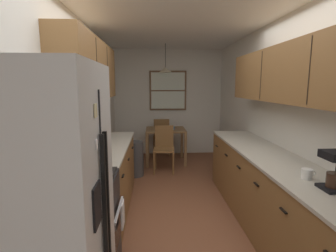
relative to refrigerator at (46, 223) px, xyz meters
The scene contains 22 objects.
ground_plane 2.61m from the refrigerator, 66.65° to the left, with size 12.00×12.00×0.00m, color brown.
wall_left 2.31m from the refrigerator, 99.65° to the left, with size 0.10×9.00×2.55m, color silver.
wall_right 3.25m from the refrigerator, 44.06° to the left, with size 0.10×9.00×2.55m, color silver.
wall_back 5.00m from the refrigerator, 78.81° to the left, with size 4.40×0.10×2.55m, color silver.
ceiling_slab 2.97m from the refrigerator, 66.65° to the left, with size 4.40×9.00×0.08m, color white.
refrigerator is the anchor object (origin of this frame).
stove_range 0.82m from the refrigerator, 92.15° to the left, with size 0.66×0.61×1.10m.
microwave_over_range 1.02m from the refrigerator, 101.39° to the left, with size 0.39×0.63×0.30m.
counter_left 2.03m from the refrigerator, 90.91° to the left, with size 0.64×1.96×0.90m.
upper_cabinets_left 2.16m from the refrigerator, 95.09° to the left, with size 0.33×2.04×0.73m.
counter_right 2.39m from the refrigerator, 33.15° to the left, with size 0.64×3.33×0.90m.
upper_cabinets_right 2.61m from the refrigerator, 30.37° to the left, with size 0.33×3.01×0.63m.
dining_table 4.20m from the refrigerator, 77.93° to the left, with size 0.85×0.74×0.75m.
dining_chair_near 3.63m from the refrigerator, 76.84° to the left, with size 0.43×0.43×0.90m.
dining_chair_far 4.76m from the refrigerator, 80.19° to the left, with size 0.42×0.42×0.90m.
pendant_light 4.33m from the refrigerator, 77.93° to the left, with size 0.29×0.29×0.59m.
back_window 4.96m from the refrigerator, 78.64° to the left, with size 0.89×0.05×0.94m.
trash_bin 3.33m from the refrigerator, 85.30° to the left, with size 0.31×0.31×0.65m, color #3F3F42.
storage_canister 1.13m from the refrigerator, 91.60° to the left, with size 0.13×0.13×0.16m.
dish_towel 0.99m from the refrigerator, 68.75° to the left, with size 0.02×0.16×0.24m, color white.
mug_by_coffeemaker 2.03m from the refrigerator, 17.80° to the left, with size 0.12×0.09×0.09m.
table_serving_bowl 4.18m from the refrigerator, 76.65° to the left, with size 0.22×0.22×0.06m, color #4C7299.
Camera 1 is at (-0.34, -2.64, 1.69)m, focal length 27.36 mm.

